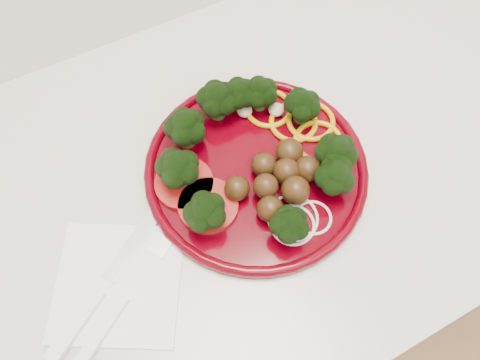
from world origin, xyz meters
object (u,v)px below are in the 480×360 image
knife (97,296)px  fork (115,311)px  plate (257,159)px  napkin (118,283)px

knife → fork: bearing=-97.0°
plate → knife: size_ratio=1.48×
fork → napkin: bearing=33.3°
napkin → knife: bearing=-170.2°
plate → fork: bearing=-159.0°
napkin → fork: 0.04m
knife → fork: 0.03m
plate → knife: bearing=-165.5°
plate → knife: (-0.25, -0.07, -0.02)m
napkin → knife: knife is taller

